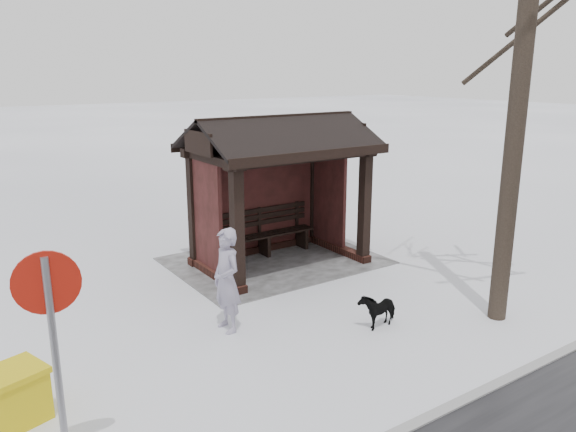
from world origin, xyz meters
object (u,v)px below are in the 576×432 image
object	(u,v)px
pedestrian	(227,280)
bus_shelter	(275,160)
dog	(378,309)
grit_bin	(6,399)
road_sign	(51,320)

from	to	relation	value
pedestrian	bus_shelter	bearing A→B (deg)	133.21
pedestrian	dog	size ratio (longest dim) A/B	2.45
dog	grit_bin	xyz separation A→B (m)	(5.28, -0.43, 0.05)
bus_shelter	grit_bin	size ratio (longest dim) A/B	3.60
road_sign	pedestrian	bearing A→B (deg)	-134.52
pedestrian	dog	distance (m)	2.43
pedestrian	road_sign	bearing A→B (deg)	-55.49
pedestrian	grit_bin	world-z (taller)	pedestrian
pedestrian	road_sign	xyz separation A→B (m)	(2.88, 2.03, 0.89)
bus_shelter	road_sign	bearing A→B (deg)	39.37
grit_bin	road_sign	distance (m)	1.90
dog	road_sign	size ratio (longest dim) A/B	0.28
bus_shelter	pedestrian	bearing A→B (deg)	43.87
dog	grit_bin	world-z (taller)	grit_bin
road_sign	grit_bin	bearing A→B (deg)	-63.85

